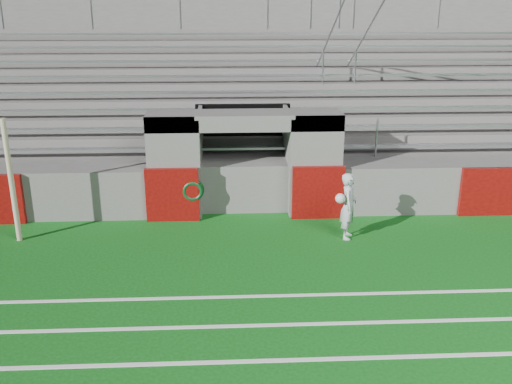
{
  "coord_description": "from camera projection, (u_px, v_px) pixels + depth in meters",
  "views": [
    {
      "loc": [
        -0.39,
        -10.37,
        5.2
      ],
      "look_at": [
        0.2,
        1.8,
        1.1
      ],
      "focal_mm": 40.0,
      "sensor_mm": 36.0,
      "label": 1
    }
  ],
  "objects": [
    {
      "name": "ground",
      "position": [
        250.0,
        272.0,
        11.49
      ],
      "size": [
        90.0,
        90.0,
        0.0
      ],
      "primitive_type": "plane",
      "color": "#0D5013",
      "rests_on": "ground"
    },
    {
      "name": "goalkeeper_with_ball",
      "position": [
        348.0,
        206.0,
        12.93
      ],
      "size": [
        0.6,
        0.64,
        1.54
      ],
      "color": "silver",
      "rests_on": "ground"
    },
    {
      "name": "stadium_structure",
      "position": [
        241.0,
        120.0,
        18.56
      ],
      "size": [
        26.0,
        8.48,
        5.42
      ],
      "color": "#5C5A57",
      "rests_on": "ground"
    },
    {
      "name": "hose_coil",
      "position": [
        193.0,
        190.0,
        13.95
      ],
      "size": [
        0.57,
        0.15,
        0.57
      ],
      "color": "#0B3B0D",
      "rests_on": "ground"
    },
    {
      "name": "field_post",
      "position": [
        11.0,
        181.0,
        12.59
      ],
      "size": [
        0.12,
        0.12,
        2.82
      ],
      "primitive_type": "cylinder",
      "color": "beige",
      "rests_on": "ground"
    }
  ]
}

